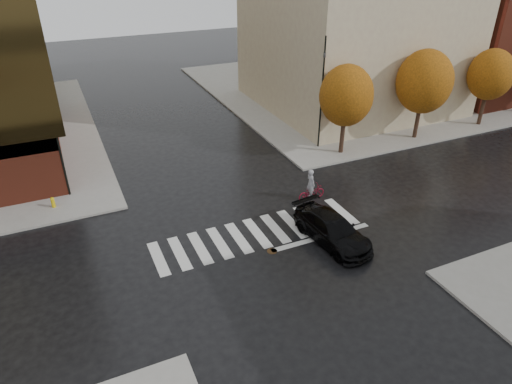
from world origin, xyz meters
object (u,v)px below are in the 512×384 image
traffic_light_ne (322,85)px  fire_hydrant (53,202)px  cyclist (311,189)px  traffic_light_nw (55,128)px  sedan (332,229)px

traffic_light_ne → fire_hydrant: bearing=24.0°
cyclist → fire_hydrant: bearing=68.0°
cyclist → traffic_light_nw: 15.52m
sedan → fire_hydrant: bearing=137.0°
fire_hydrant → traffic_light_nw: bearing=50.7°
sedan → traffic_light_ne: traffic_light_ne is taller
fire_hydrant → traffic_light_ne: bearing=3.7°
sedan → fire_hydrant: sedan is taller
sedan → traffic_light_nw: bearing=131.5°
sedan → cyclist: bearing=66.6°
cyclist → fire_hydrant: 15.48m
sedan → cyclist: cyclist is taller
fire_hydrant → sedan: bearing=-35.7°
sedan → cyclist: (1.24, 4.30, -0.04)m
traffic_light_nw → traffic_light_ne: size_ratio=0.94×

